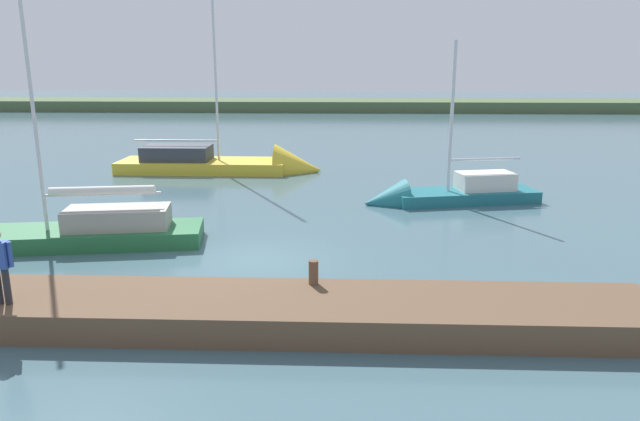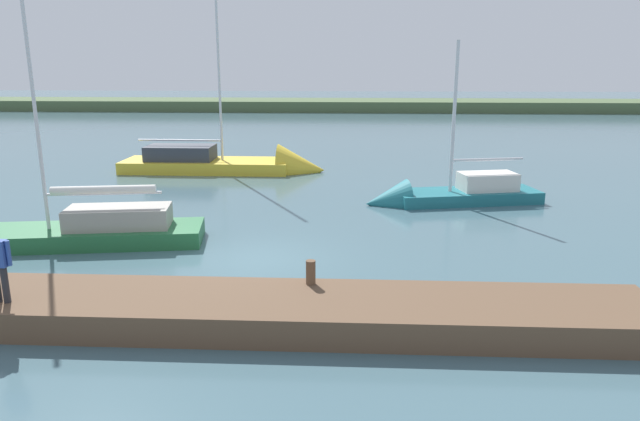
% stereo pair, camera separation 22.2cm
% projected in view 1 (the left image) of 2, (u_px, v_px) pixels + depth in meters
% --- Properties ---
extents(ground_plane, '(200.00, 200.00, 0.00)m').
position_uv_depth(ground_plane, '(256.00, 260.00, 16.77)').
color(ground_plane, '#42606B').
extents(far_shoreline, '(180.00, 8.00, 2.40)m').
position_uv_depth(far_shoreline, '(322.00, 110.00, 68.81)').
color(far_shoreline, '#4C603D').
rests_on(far_shoreline, ground_plane).
extents(dock_pier, '(18.33, 2.34, 0.65)m').
position_uv_depth(dock_pier, '(227.00, 311.00, 12.56)').
color(dock_pier, brown).
rests_on(dock_pier, ground_plane).
extents(mooring_post_near, '(0.22, 0.22, 0.56)m').
position_uv_depth(mooring_post_near, '(313.00, 272.00, 13.13)').
color(mooring_post_near, brown).
rests_on(mooring_post_near, dock_pier).
extents(sailboat_near_dock, '(7.31, 3.28, 7.19)m').
position_uv_depth(sailboat_near_dock, '(439.00, 198.00, 23.55)').
color(sailboat_near_dock, '#1E6B75').
rests_on(sailboat_near_dock, ground_plane).
extents(sailboat_behind_pier, '(9.04, 3.31, 9.77)m').
position_uv_depth(sailboat_behind_pier, '(42.00, 240.00, 17.97)').
color(sailboat_behind_pier, '#236638').
rests_on(sailboat_behind_pier, ground_plane).
extents(sailboat_far_right, '(10.43, 2.70, 12.88)m').
position_uv_depth(sailboat_far_right, '(237.00, 167.00, 30.16)').
color(sailboat_far_right, gold).
rests_on(sailboat_far_right, ground_plane).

